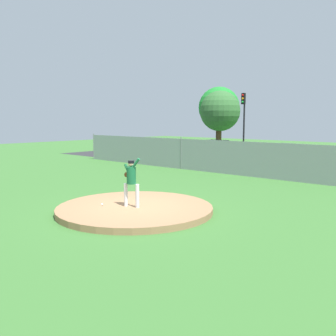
% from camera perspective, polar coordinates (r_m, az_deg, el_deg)
% --- Properties ---
extents(ground_plane, '(80.00, 80.00, 0.00)m').
position_cam_1_polar(ground_plane, '(17.96, 9.02, -3.09)').
color(ground_plane, '#386B2D').
extents(asphalt_strip, '(44.00, 7.00, 0.01)m').
position_cam_1_polar(asphalt_strip, '(25.47, 19.38, -0.33)').
color(asphalt_strip, '#2B2B2D').
rests_on(asphalt_strip, ground_plane).
extents(pitchers_mound, '(5.47, 5.47, 0.21)m').
position_cam_1_polar(pitchers_mound, '(13.38, -5.03, -6.19)').
color(pitchers_mound, '#99704C').
rests_on(pitchers_mound, ground_plane).
extents(pitcher_youth, '(0.78, 0.32, 1.73)m').
position_cam_1_polar(pitcher_youth, '(13.05, -5.60, -1.58)').
color(pitcher_youth, silver).
rests_on(pitcher_youth, pitchers_mound).
extents(baseball, '(0.07, 0.07, 0.07)m').
position_cam_1_polar(baseball, '(13.59, -9.98, -5.44)').
color(baseball, white).
rests_on(baseball, pitchers_mound).
extents(chainlink_fence, '(30.87, 0.07, 2.08)m').
position_cam_1_polar(chainlink_fence, '(21.28, 14.89, 1.08)').
color(chainlink_fence, gray).
rests_on(chainlink_fence, ground_plane).
extents(parked_car_charcoal, '(2.08, 4.40, 1.65)m').
position_cam_1_polar(parked_car_charcoal, '(28.87, 6.51, 2.48)').
color(parked_car_charcoal, '#232328').
rests_on(parked_car_charcoal, ground_plane).
extents(parked_car_burgundy, '(2.07, 4.32, 1.62)m').
position_cam_1_polar(parked_car_burgundy, '(25.79, 17.12, 1.57)').
color(parked_car_burgundy, maroon).
rests_on(parked_car_burgundy, ground_plane).
extents(traffic_cone_orange, '(0.40, 0.40, 0.55)m').
position_cam_1_polar(traffic_cone_orange, '(24.90, 21.78, -0.01)').
color(traffic_cone_orange, orange).
rests_on(traffic_cone_orange, asphalt_strip).
extents(traffic_light_near, '(0.28, 0.46, 5.36)m').
position_cam_1_polar(traffic_light_near, '(31.79, 11.38, 7.95)').
color(traffic_light_near, black).
rests_on(traffic_light_near, ground_plane).
extents(tree_bushy_near, '(4.15, 4.15, 6.50)m').
position_cam_1_polar(tree_bushy_near, '(38.92, 7.72, 9.02)').
color(tree_bushy_near, '#4C331E').
rests_on(tree_bushy_near, ground_plane).
extents(tree_broad_left, '(3.86, 3.86, 5.95)m').
position_cam_1_polar(tree_broad_left, '(36.72, 7.87, 8.52)').
color(tree_broad_left, '#4C331E').
rests_on(tree_broad_left, ground_plane).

